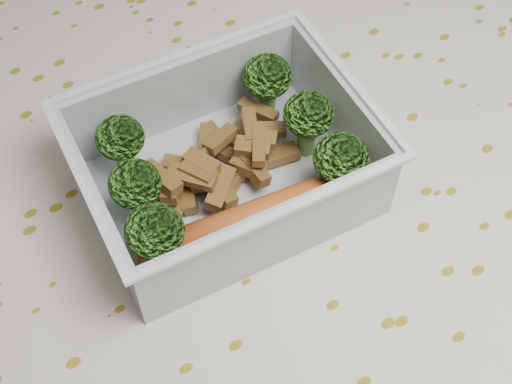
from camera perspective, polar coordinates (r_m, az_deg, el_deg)
dining_table at (r=0.57m, az=0.27°, el=-5.59°), size 1.40×0.90×0.75m
tablecloth at (r=0.53m, az=0.29°, el=-2.94°), size 1.46×0.96×0.19m
lunch_container at (r=0.49m, az=-2.41°, el=1.84°), size 0.21×0.17×0.07m
broccoli_florets at (r=0.47m, az=-2.26°, el=3.20°), size 0.17×0.13×0.05m
meat_pile at (r=0.49m, az=-2.88°, el=2.33°), size 0.12×0.08×0.03m
sausage at (r=0.47m, az=0.34°, el=-2.00°), size 0.17×0.05×0.02m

